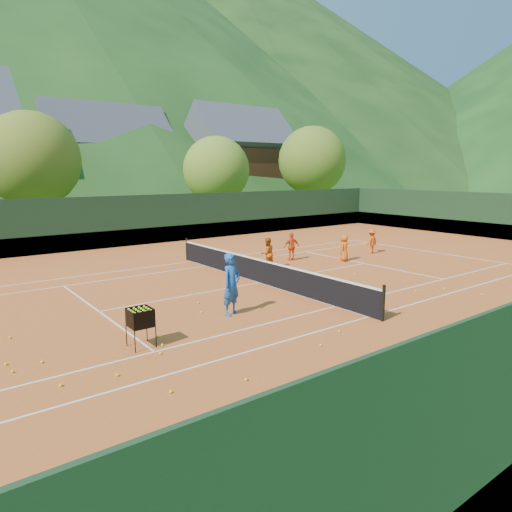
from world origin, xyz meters
TOP-DOWN VIEW (x-y plane):
  - ground at (0.00, 0.00)m, footprint 400.00×400.00m
  - clay_court at (0.00, 0.00)m, footprint 40.00×24.00m
  - mountain_far_right at (90.00, 150.00)m, footprint 260.00×260.00m
  - coach at (-3.21, -2.78)m, footprint 0.81×0.66m
  - student_a at (1.88, 1.88)m, footprint 0.72×0.58m
  - student_b at (4.12, 2.75)m, footprint 0.87×0.55m
  - student_c at (6.08, 1.04)m, footprint 0.74×0.59m
  - student_d at (8.88, 1.63)m, footprint 0.88×0.54m
  - tennis_ball_0 at (2.73, -1.90)m, footprint 0.07×0.07m
  - tennis_ball_1 at (-3.45, -1.12)m, footprint 0.07×0.07m
  - tennis_ball_2 at (-9.45, -2.81)m, footprint 0.07×0.07m
  - tennis_ball_3 at (5.17, -6.33)m, footprint 0.07×0.07m
  - tennis_ball_4 at (-8.12, -8.50)m, footprint 0.07×0.07m
  - tennis_ball_5 at (3.75, -4.59)m, footprint 0.07×0.07m
  - tennis_ball_6 at (1.38, -0.93)m, footprint 0.07×0.07m
  - tennis_ball_7 at (-5.53, -6.75)m, footprint 0.07×0.07m
  - tennis_ball_8 at (-1.76, -5.90)m, footprint 0.07×0.07m
  - tennis_ball_9 at (-8.76, -3.17)m, footprint 0.07×0.07m
  - tennis_ball_10 at (2.29, -8.30)m, footprint 0.07×0.07m
  - tennis_ball_11 at (-6.50, -8.25)m, footprint 0.07×0.07m
  - tennis_ball_12 at (-5.92, -3.26)m, footprint 0.07×0.07m
  - tennis_ball_13 at (-9.40, -3.34)m, footprint 0.07×0.07m
  - tennis_ball_14 at (-9.07, -0.96)m, footprint 0.07×0.07m
  - tennis_ball_15 at (-7.05, -6.29)m, footprint 0.07×0.07m
  - tennis_ball_16 at (-2.89, -6.32)m, footprint 0.07×0.07m
  - tennis_ball_17 at (4.09, -1.36)m, footprint 0.07×0.07m
  - tennis_ball_18 at (-6.08, -3.88)m, footprint 0.07×0.07m
  - tennis_ball_19 at (-7.62, -4.90)m, footprint 0.07×0.07m
  - tennis_ball_20 at (-6.36, -4.35)m, footprint 0.07×0.07m
  - tennis_ball_21 at (1.01, -3.48)m, footprint 0.07×0.07m
  - tennis_ball_22 at (4.86, -5.06)m, footprint 0.07×0.07m
  - tennis_ball_23 at (6.35, -3.20)m, footprint 0.07×0.07m
  - tennis_ball_24 at (-8.72, -4.66)m, footprint 0.07×0.07m
  - tennis_ball_25 at (1.76, -4.65)m, footprint 0.07×0.07m
  - tennis_ball_26 at (-3.90, -2.10)m, footprint 0.07×0.07m
  - court_lines at (0.00, 0.00)m, footprint 23.83×11.03m
  - tennis_net at (0.00, 0.00)m, footprint 0.10×12.07m
  - perimeter_fence at (0.00, 0.00)m, footprint 40.40×24.24m
  - ball_hopper at (-6.52, -3.60)m, footprint 0.57×0.57m
  - chalet_mid at (6.00, 34.00)m, footprint 12.65×8.82m
  - chalet_right at (20.00, 30.00)m, footprint 11.50×8.82m
  - tree_b at (-4.00, 20.00)m, footprint 6.40×6.40m
  - tree_c at (10.00, 19.00)m, footprint 5.60×5.60m
  - tree_d at (22.00, 20.00)m, footprint 6.80×6.80m

SIDE VIEW (x-z plane):
  - ground at x=0.00m, z-range 0.00..0.00m
  - clay_court at x=0.00m, z-range 0.00..0.02m
  - court_lines at x=0.00m, z-range 0.02..0.03m
  - tennis_ball_0 at x=2.73m, z-range 0.02..0.09m
  - tennis_ball_1 at x=-3.45m, z-range 0.02..0.09m
  - tennis_ball_2 at x=-9.45m, z-range 0.02..0.09m
  - tennis_ball_3 at x=5.17m, z-range 0.02..0.09m
  - tennis_ball_4 at x=-8.12m, z-range 0.02..0.09m
  - tennis_ball_5 at x=3.75m, z-range 0.02..0.09m
  - tennis_ball_6 at x=1.38m, z-range 0.02..0.09m
  - tennis_ball_7 at x=-5.53m, z-range 0.02..0.09m
  - tennis_ball_8 at x=-1.76m, z-range 0.02..0.09m
  - tennis_ball_9 at x=-8.76m, z-range 0.02..0.09m
  - tennis_ball_10 at x=2.29m, z-range 0.02..0.09m
  - tennis_ball_11 at x=-6.50m, z-range 0.02..0.09m
  - tennis_ball_12 at x=-5.92m, z-range 0.02..0.09m
  - tennis_ball_13 at x=-9.40m, z-range 0.02..0.09m
  - tennis_ball_14 at x=-9.07m, z-range 0.02..0.09m
  - tennis_ball_15 at x=-7.05m, z-range 0.02..0.09m
  - tennis_ball_16 at x=-2.89m, z-range 0.02..0.09m
  - tennis_ball_17 at x=4.09m, z-range 0.02..0.09m
  - tennis_ball_18 at x=-6.08m, z-range 0.02..0.09m
  - tennis_ball_19 at x=-7.62m, z-range 0.02..0.09m
  - tennis_ball_20 at x=-6.36m, z-range 0.02..0.09m
  - tennis_ball_21 at x=1.01m, z-range 0.02..0.09m
  - tennis_ball_22 at x=4.86m, z-range 0.02..0.09m
  - tennis_ball_23 at x=6.35m, z-range 0.02..0.09m
  - tennis_ball_24 at x=-8.72m, z-range 0.02..0.09m
  - tennis_ball_25 at x=1.76m, z-range 0.02..0.09m
  - tennis_ball_26 at x=-3.90m, z-range 0.02..0.09m
  - tennis_net at x=0.00m, z-range -0.03..1.07m
  - student_c at x=6.08m, z-range 0.02..1.34m
  - student_d at x=8.88m, z-range 0.02..1.35m
  - student_b at x=4.12m, z-range 0.02..1.41m
  - student_a at x=1.88m, z-range 0.02..1.45m
  - ball_hopper at x=-6.52m, z-range 0.27..1.27m
  - coach at x=-3.21m, z-range 0.02..1.95m
  - perimeter_fence at x=0.00m, z-range -0.23..2.77m
  - tree_c at x=10.00m, z-range 0.87..8.22m
  - chalet_mid at x=6.00m, z-range -0.74..10.72m
  - tree_b at x=-4.00m, z-range 0.99..9.39m
  - chalet_right at x=20.00m, z-range -0.70..11.21m
  - tree_d at x=22.00m, z-range 1.06..9.98m
  - mountain_far_right at x=90.00m, z-range 0.00..95.00m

